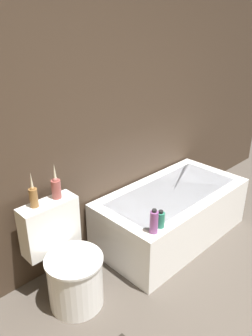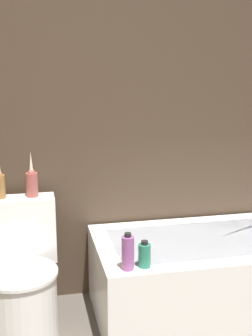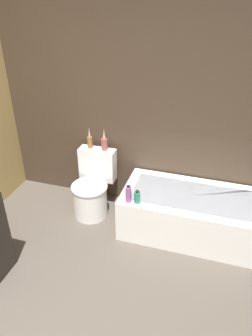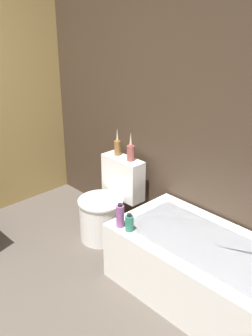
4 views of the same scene
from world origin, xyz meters
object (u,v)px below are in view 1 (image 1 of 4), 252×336
at_px(bathtub, 172,213).
at_px(shampoo_bottle_tall, 154,222).
at_px(vase_gold, 33,196).
at_px(toilet, 68,264).
at_px(vase_silver, 56,187).
at_px(shampoo_bottle_short, 161,220).

distance_m(bathtub, shampoo_bottle_tall, 0.77).
bearing_deg(bathtub, vase_gold, 168.43).
height_order(toilet, shampoo_bottle_tall, toilet).
xyz_separation_m(vase_silver, shampoo_bottle_short, (0.55, -0.55, -0.28)).
relative_size(vase_gold, shampoo_bottle_tall, 1.34).
distance_m(toilet, vase_gold, 0.58).
relative_size(vase_silver, shampoo_bottle_tall, 1.37).
distance_m(vase_gold, shampoo_bottle_short, 0.96).
xyz_separation_m(vase_gold, shampoo_bottle_short, (0.74, -0.55, -0.28)).
bearing_deg(toilet, vase_silver, 66.31).
relative_size(vase_gold, shampoo_bottle_short, 1.84).
height_order(vase_gold, shampoo_bottle_tall, vase_gold).
distance_m(toilet, shampoo_bottle_short, 0.77).
bearing_deg(vase_gold, bathtub, -11.57).
height_order(vase_gold, shampoo_bottle_short, vase_gold).
bearing_deg(vase_silver, bathtub, -13.30).
bearing_deg(vase_silver, shampoo_bottle_short, -44.65).
relative_size(shampoo_bottle_tall, shampoo_bottle_short, 1.38).
xyz_separation_m(shampoo_bottle_tall, shampoo_bottle_short, (0.09, 0.01, -0.03)).
distance_m(toilet, shampoo_bottle_tall, 0.71).
relative_size(toilet, vase_silver, 2.73).
height_order(vase_gold, vase_silver, vase_silver).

